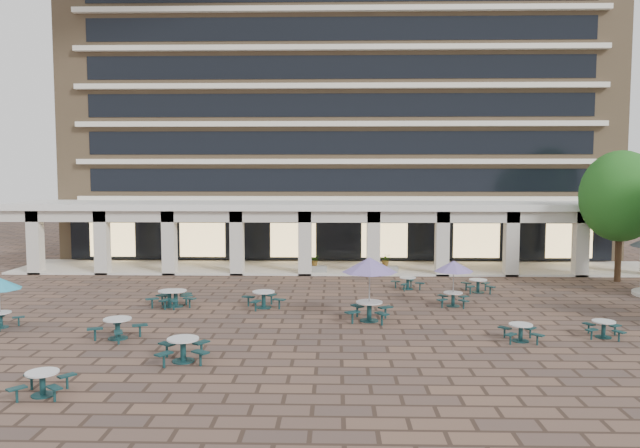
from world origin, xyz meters
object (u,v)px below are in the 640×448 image
at_px(picnic_table_1, 183,348).
at_px(planter_right, 386,266).
at_px(planter_left, 315,267).
at_px(picnic_table_3, 521,331).
at_px(picnic_table_0, 42,381).

height_order(picnic_table_1, planter_right, planter_right).
distance_m(picnic_table_1, planter_right, 20.06).
distance_m(planter_left, planter_right, 4.44).
bearing_deg(picnic_table_1, planter_right, 54.85).
distance_m(picnic_table_1, picnic_table_3, 12.48).
relative_size(picnic_table_3, planter_left, 1.03).
bearing_deg(picnic_table_1, planter_left, 67.35).
bearing_deg(picnic_table_0, planter_right, 56.92).
height_order(picnic_table_0, planter_left, planter_left).
xyz_separation_m(picnic_table_0, picnic_table_1, (3.25, 3.30, 0.06)).
distance_m(picnic_table_0, picnic_table_3, 16.57).
bearing_deg(picnic_table_3, picnic_table_1, -164.32).
bearing_deg(planter_right, picnic_table_1, -114.42).
relative_size(picnic_table_1, planter_left, 1.35).
xyz_separation_m(picnic_table_1, planter_left, (3.86, 18.26, -0.03)).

